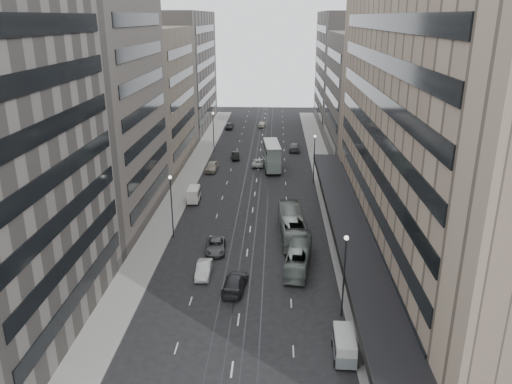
% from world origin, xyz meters
% --- Properties ---
extents(ground, '(220.00, 220.00, 0.00)m').
position_xyz_m(ground, '(0.00, 0.00, 0.00)').
color(ground, black).
rests_on(ground, ground).
extents(sidewalk_right, '(4.00, 125.00, 0.15)m').
position_xyz_m(sidewalk_right, '(12.00, 37.50, 0.07)').
color(sidewalk_right, gray).
rests_on(sidewalk_right, ground).
extents(sidewalk_left, '(4.00, 125.00, 0.15)m').
position_xyz_m(sidewalk_left, '(-12.00, 37.50, 0.07)').
color(sidewalk_left, gray).
rests_on(sidewalk_left, ground).
extents(department_store, '(19.20, 60.00, 30.00)m').
position_xyz_m(department_store, '(21.45, 8.00, 14.95)').
color(department_store, gray).
rests_on(department_store, ground).
extents(building_right_mid, '(15.00, 28.00, 24.00)m').
position_xyz_m(building_right_mid, '(21.50, 52.00, 12.00)').
color(building_right_mid, '#4F4944').
rests_on(building_right_mid, ground).
extents(building_right_far, '(15.00, 32.00, 28.00)m').
position_xyz_m(building_right_far, '(21.50, 82.00, 14.00)').
color(building_right_far, slate).
rests_on(building_right_far, ground).
extents(building_left_b, '(15.00, 26.00, 34.00)m').
position_xyz_m(building_left_b, '(-21.50, 19.00, 17.00)').
color(building_left_b, '#4F4944').
rests_on(building_left_b, ground).
extents(building_left_c, '(15.00, 28.00, 25.00)m').
position_xyz_m(building_left_c, '(-21.50, 46.00, 12.50)').
color(building_left_c, '#695E51').
rests_on(building_left_c, ground).
extents(building_left_d, '(15.00, 38.00, 28.00)m').
position_xyz_m(building_left_d, '(-21.50, 79.00, 14.00)').
color(building_left_d, slate).
rests_on(building_left_d, ground).
extents(lamp_right_near, '(0.44, 0.44, 8.32)m').
position_xyz_m(lamp_right_near, '(9.70, -5.00, 5.20)').
color(lamp_right_near, '#262628').
rests_on(lamp_right_near, ground).
extents(lamp_right_far, '(0.44, 0.44, 8.32)m').
position_xyz_m(lamp_right_far, '(9.70, 35.00, 5.20)').
color(lamp_right_far, '#262628').
rests_on(lamp_right_far, ground).
extents(lamp_left_near, '(0.44, 0.44, 8.32)m').
position_xyz_m(lamp_left_near, '(-9.70, 12.00, 5.20)').
color(lamp_left_near, '#262628').
rests_on(lamp_left_near, ground).
extents(lamp_left_far, '(0.44, 0.44, 8.32)m').
position_xyz_m(lamp_left_far, '(-9.70, 55.00, 5.20)').
color(lamp_left_far, '#262628').
rests_on(lamp_left_far, ground).
extents(bus_near, '(3.58, 9.98, 2.72)m').
position_xyz_m(bus_near, '(6.01, 4.64, 1.36)').
color(bus_near, gray).
rests_on(bus_near, ground).
extents(bus_far, '(3.44, 11.94, 3.29)m').
position_xyz_m(bus_far, '(5.42, 12.76, 1.64)').
color(bus_far, gray).
rests_on(bus_far, ground).
extents(double_decker, '(3.56, 9.37, 5.01)m').
position_xyz_m(double_decker, '(2.55, 42.63, 2.70)').
color(double_decker, gray).
rests_on(double_decker, ground).
extents(vw_microbus, '(1.94, 4.05, 2.16)m').
position_xyz_m(vw_microbus, '(9.17, -11.04, 1.20)').
color(vw_microbus, slate).
rests_on(vw_microbus, ground).
extents(panel_van, '(1.91, 3.72, 2.31)m').
position_xyz_m(panel_van, '(-9.12, 24.92, 1.27)').
color(panel_van, silver).
rests_on(panel_van, ground).
extents(sedan_1, '(1.57, 4.36, 1.43)m').
position_xyz_m(sedan_1, '(-4.41, 2.28, 0.71)').
color(sedan_1, silver).
rests_on(sedan_1, ground).
extents(sedan_2, '(2.62, 5.08, 1.37)m').
position_xyz_m(sedan_2, '(-3.81, 8.23, 0.69)').
color(sedan_2, '#505153').
rests_on(sedan_2, ground).
extents(sedan_3, '(2.76, 5.58, 1.56)m').
position_xyz_m(sedan_3, '(-0.77, -0.57, 0.78)').
color(sedan_3, '#262628').
rests_on(sedan_3, ground).
extents(sedan_4, '(2.27, 5.11, 1.71)m').
position_xyz_m(sedan_4, '(-8.42, 41.14, 0.85)').
color(sedan_4, '#A39987').
rests_on(sedan_4, ground).
extents(sedan_5, '(1.99, 4.28, 1.36)m').
position_xyz_m(sedan_5, '(-4.75, 49.46, 0.68)').
color(sedan_5, black).
rests_on(sedan_5, ground).
extents(sedan_6, '(2.39, 4.91, 1.34)m').
position_xyz_m(sedan_6, '(-0.06, 44.99, 0.67)').
color(sedan_6, silver).
rests_on(sedan_6, ground).
extents(sedan_7, '(2.32, 5.56, 1.61)m').
position_xyz_m(sedan_7, '(7.10, 56.52, 0.80)').
color(sedan_7, '#5E5E61').
rests_on(sedan_7, ground).
extents(sedan_8, '(1.82, 4.45, 1.51)m').
position_xyz_m(sedan_8, '(-8.50, 77.57, 0.76)').
color(sedan_8, '#272729').
rests_on(sedan_8, ground).
extents(sedan_9, '(1.84, 4.29, 1.37)m').
position_xyz_m(sedan_9, '(-0.28, 80.25, 0.69)').
color(sedan_9, '#BAB09A').
rests_on(sedan_9, ground).
extents(pedestrian, '(0.76, 0.53, 1.99)m').
position_xyz_m(pedestrian, '(10.78, -12.12, 1.15)').
color(pedestrian, black).
rests_on(pedestrian, sidewalk_right).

